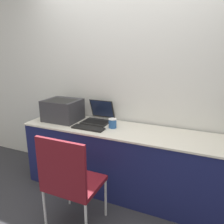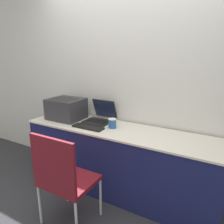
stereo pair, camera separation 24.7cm
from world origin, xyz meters
The scene contains 8 objects.
ground_plane centered at (0.00, 0.00, 0.00)m, with size 14.00×14.00×0.00m, color #333338.
wall_back centered at (0.00, 0.62, 1.30)m, with size 8.00×0.05×2.60m.
table centered at (0.00, 0.28, 0.39)m, with size 2.28×0.58×0.78m.
printer centered at (-0.78, 0.30, 0.92)m, with size 0.43×0.37×0.26m.
laptop_left centered at (-0.34, 0.43, 0.84)m, with size 0.32×0.35×0.26m.
external_keyboard centered at (-0.32, 0.14, 0.79)m, with size 0.38×0.12×0.02m.
coffee_cup centered at (-0.09, 0.29, 0.84)m, with size 0.09×0.09×0.11m.
chair centered at (-0.18, -0.46, 0.54)m, with size 0.48×0.42×0.95m.
Camera 1 is at (0.86, -1.87, 1.63)m, focal length 35.00 mm.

